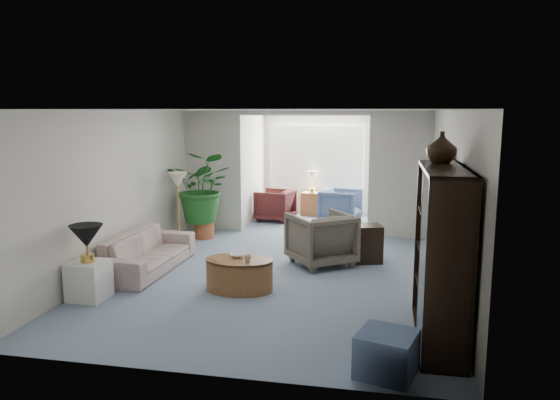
% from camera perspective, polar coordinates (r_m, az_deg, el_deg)
% --- Properties ---
extents(floor, '(6.00, 6.00, 0.00)m').
position_cam_1_polar(floor, '(8.02, -0.84, -8.47)').
color(floor, '#8497AE').
rests_on(floor, ground).
extents(sunroom_floor, '(2.60, 2.60, 0.00)m').
position_cam_1_polar(sunroom_floor, '(11.93, 3.28, -2.48)').
color(sunroom_floor, '#8497AE').
rests_on(sunroom_floor, ground).
extents(back_pier_left, '(1.20, 0.12, 2.50)m').
position_cam_1_polar(back_pier_left, '(11.10, -7.24, 3.10)').
color(back_pier_left, beige).
rests_on(back_pier_left, ground).
extents(back_pier_right, '(1.20, 0.12, 2.50)m').
position_cam_1_polar(back_pier_right, '(10.54, 12.79, 2.59)').
color(back_pier_right, beige).
rests_on(back_pier_right, ground).
extents(back_header, '(2.60, 0.12, 0.10)m').
position_cam_1_polar(back_header, '(10.58, 2.57, 9.36)').
color(back_header, beige).
rests_on(back_header, back_pier_left).
extents(window_pane, '(2.20, 0.02, 1.50)m').
position_cam_1_polar(window_pane, '(12.79, 4.01, 4.67)').
color(window_pane, white).
extents(window_blinds, '(2.20, 0.02, 1.50)m').
position_cam_1_polar(window_blinds, '(12.76, 4.00, 4.66)').
color(window_blinds, white).
extents(framed_picture, '(0.04, 0.50, 0.40)m').
position_cam_1_polar(framed_picture, '(7.45, 17.82, 3.06)').
color(framed_picture, '#ADA18B').
extents(sofa, '(0.85, 2.07, 0.60)m').
position_cam_1_polar(sofa, '(8.60, -14.12, -5.44)').
color(sofa, beige).
rests_on(sofa, ground).
extents(end_table, '(0.48, 0.48, 0.51)m').
position_cam_1_polar(end_table, '(7.57, -19.89, -8.14)').
color(end_table, white).
rests_on(end_table, ground).
extents(table_lamp, '(0.44, 0.44, 0.30)m').
position_cam_1_polar(table_lamp, '(7.41, -20.15, -3.67)').
color(table_lamp, black).
rests_on(table_lamp, end_table).
extents(floor_lamp, '(0.36, 0.36, 0.28)m').
position_cam_1_polar(floor_lamp, '(9.78, -10.97, 2.13)').
color(floor_lamp, '#F9F1C6').
rests_on(floor_lamp, ground).
extents(coffee_table, '(1.02, 1.02, 0.45)m').
position_cam_1_polar(coffee_table, '(7.48, -4.41, -8.03)').
color(coffee_table, olive).
rests_on(coffee_table, ground).
extents(coffee_bowl, '(0.22, 0.22, 0.05)m').
position_cam_1_polar(coffee_bowl, '(7.52, -4.60, -5.96)').
color(coffee_bowl, white).
rests_on(coffee_bowl, coffee_table).
extents(coffee_cup, '(0.11, 0.11, 0.09)m').
position_cam_1_polar(coffee_cup, '(7.28, -3.51, -6.30)').
color(coffee_cup, '#B6AD9F').
rests_on(coffee_cup, coffee_table).
extents(wingback_chair, '(1.29, 1.30, 0.86)m').
position_cam_1_polar(wingback_chair, '(8.66, 4.45, -4.19)').
color(wingback_chair, '#5D5449').
rests_on(wingback_chair, ground).
extents(side_table_dark, '(0.61, 0.54, 0.62)m').
position_cam_1_polar(side_table_dark, '(8.93, 9.14, -4.64)').
color(side_table_dark, black).
rests_on(side_table_dark, ground).
extents(entertainment_cabinet, '(0.46, 1.71, 1.90)m').
position_cam_1_polar(entertainment_cabinet, '(5.98, 16.96, -5.70)').
color(entertainment_cabinet, black).
rests_on(entertainment_cabinet, ground).
extents(cabinet_urn, '(0.34, 0.34, 0.35)m').
position_cam_1_polar(cabinet_urn, '(6.30, 17.03, 5.46)').
color(cabinet_urn, black).
rests_on(cabinet_urn, entertainment_cabinet).
extents(ottoman, '(0.65, 0.65, 0.42)m').
position_cam_1_polar(ottoman, '(5.33, 11.43, -15.92)').
color(ottoman, slate).
rests_on(ottoman, ground).
extents(plant_pot, '(0.40, 0.40, 0.32)m').
position_cam_1_polar(plant_pot, '(10.60, -8.18, -3.20)').
color(plant_pot, '#A3562F').
rests_on(plant_pot, ground).
extents(house_plant, '(1.26, 1.09, 1.40)m').
position_cam_1_polar(house_plant, '(10.45, -8.29, 1.40)').
color(house_plant, '#216122').
rests_on(house_plant, plant_pot).
extents(sunroom_chair_blue, '(0.97, 0.95, 0.77)m').
position_cam_1_polar(sunroom_chair_blue, '(11.89, 6.56, -0.68)').
color(sunroom_chair_blue, slate).
rests_on(sunroom_chair_blue, ground).
extents(sunroom_chair_maroon, '(0.91, 0.89, 0.72)m').
position_cam_1_polar(sunroom_chair_maroon, '(12.10, -0.54, -0.55)').
color(sunroom_chair_maroon, '#531C20').
rests_on(sunroom_chair_maroon, ground).
extents(sunroom_table, '(0.52, 0.43, 0.57)m').
position_cam_1_polar(sunroom_table, '(12.72, 3.47, -0.43)').
color(sunroom_table, olive).
rests_on(sunroom_table, ground).
extents(shelf_clutter, '(0.30, 1.05, 1.06)m').
position_cam_1_polar(shelf_clutter, '(5.83, 16.65, -4.67)').
color(shelf_clutter, '#292623').
rests_on(shelf_clutter, entertainment_cabinet).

